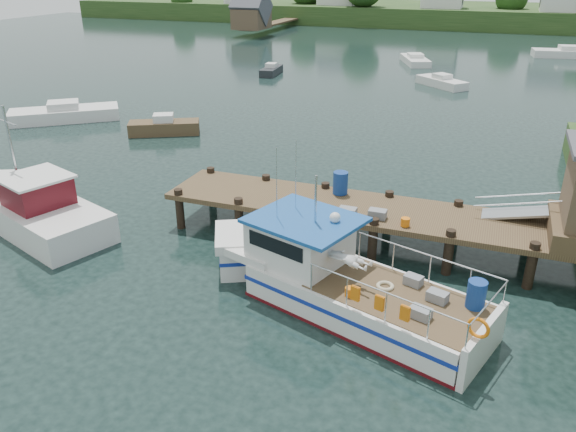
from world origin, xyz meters
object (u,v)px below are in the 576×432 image
(dock, at_px, (522,205))
(moored_far, at_px, (569,53))
(moored_b, at_px, (442,82))
(lobster_boat, at_px, (332,277))
(moored_a, at_px, (65,113))
(work_boat, at_px, (29,206))
(moored_d, at_px, (415,60))
(moored_rowboat, at_px, (164,127))
(moored_e, at_px, (271,70))

(dock, height_order, moored_far, dock)
(moored_far, xyz_separation_m, moored_b, (-10.97, -20.71, -0.07))
(dock, xyz_separation_m, lobster_boat, (-5.09, -4.24, -1.40))
(moored_a, bearing_deg, work_boat, -72.30)
(dock, distance_m, moored_b, 30.55)
(moored_d, bearing_deg, dock, -67.81)
(moored_d, bearing_deg, moored_far, 42.47)
(dock, relative_size, lobster_boat, 1.74)
(dock, bearing_deg, moored_a, 159.60)
(moored_rowboat, xyz_separation_m, moored_far, (24.82, 40.89, 0.02))
(lobster_boat, distance_m, moored_e, 37.78)
(lobster_boat, xyz_separation_m, moored_d, (-4.59, 45.02, -0.47))
(lobster_boat, xyz_separation_m, moored_b, (-0.71, 34.18, -0.46))
(lobster_boat, bearing_deg, work_boat, -167.21)
(work_boat, relative_size, moored_far, 1.15)
(moored_far, distance_m, moored_a, 51.93)
(moored_d, xyz_separation_m, moored_e, (-11.33, -10.76, 0.01))
(moored_b, relative_size, moored_d, 0.74)
(moored_a, height_order, moored_e, moored_a)
(lobster_boat, height_order, moored_rowboat, lobster_boat)
(work_boat, xyz_separation_m, moored_a, (-9.68, 13.23, -0.28))
(dock, distance_m, moored_far, 50.94)
(moored_rowboat, distance_m, moored_far, 47.83)
(moored_a, relative_size, moored_d, 1.08)
(lobster_boat, distance_m, moored_d, 45.25)
(work_boat, bearing_deg, moored_d, 99.67)
(dock, bearing_deg, lobster_boat, -140.20)
(moored_b, bearing_deg, moored_a, -130.71)
(work_boat, height_order, moored_far, work_boat)
(moored_e, bearing_deg, moored_far, 21.75)
(lobster_boat, relative_size, moored_b, 2.09)
(moored_a, relative_size, moored_e, 1.74)
(dock, relative_size, moored_b, 3.64)
(dock, height_order, moored_b, dock)
(dock, relative_size, moored_e, 4.34)
(dock, height_order, work_boat, work_boat)
(work_boat, relative_size, moored_a, 1.30)
(moored_b, bearing_deg, moored_rowboat, -117.64)
(lobster_boat, relative_size, moored_a, 1.43)
(moored_rowboat, distance_m, moored_d, 32.59)
(moored_a, distance_m, moored_b, 29.26)
(moored_rowboat, distance_m, moored_a, 7.74)
(moored_far, bearing_deg, moored_b, -141.54)
(moored_e, bearing_deg, lobster_boat, -81.57)
(moored_far, bearing_deg, moored_d, -170.01)
(moored_rowboat, xyz_separation_m, moored_b, (13.85, 20.18, -0.06))
(work_boat, height_order, moored_d, work_boat)
(work_boat, xyz_separation_m, moored_e, (-3.30, 33.06, -0.35))
(moored_far, bearing_deg, moored_rowboat, -144.88)
(moored_rowboat, xyz_separation_m, moored_e, (-1.35, 20.26, -0.06))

